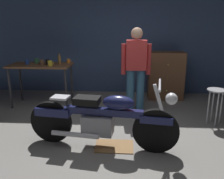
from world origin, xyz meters
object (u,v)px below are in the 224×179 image
Objects in this scene: wooden_dresser at (166,76)px; bottle at (59,60)px; shop_stool at (216,97)px; mug_blue_enamel at (27,62)px; person_standing at (136,67)px; mug_black_matte at (48,62)px; mug_yellow_tall at (50,63)px; mug_brown_stoneware at (42,62)px; mug_orange_travel at (68,61)px; mug_green_speckled at (36,61)px; motorcycle at (102,118)px.

bottle is (-2.34, -0.59, 0.45)m from wooden_dresser.
mug_blue_enamel reaches higher than shop_stool.
mug_black_matte is (-1.83, 0.32, 0.03)m from person_standing.
wooden_dresser reaches higher than mug_yellow_tall.
mug_brown_stoneware is 1.03× the size of mug_blue_enamel.
person_standing is 1.65m from bottle.
shop_stool is at bearing -19.39° from mug_orange_travel.
person_standing is at bearing -9.87° from mug_black_matte.
person_standing reaches higher than bottle.
mug_blue_enamel is (-0.31, -0.01, -0.00)m from mug_brown_stoneware.
mug_black_matte is at bearing 122.56° from mug_yellow_tall.
mug_yellow_tall reaches higher than mug_green_speckled.
motorcycle is 2.51m from mug_blue_enamel.
shop_stool is 3.22m from mug_yellow_tall.
mug_blue_enamel is 0.45× the size of bottle.
person_standing reaches higher than mug_yellow_tall.
mug_blue_enamel is 0.68m from bottle.
mug_yellow_tall is 0.56m from mug_blue_enamel.
person_standing reaches higher than mug_blue_enamel.
mug_green_speckled reaches higher than motorcycle.
motorcycle is 20.18× the size of mug_blue_enamel.
mug_green_speckled is 0.55m from bottle.
motorcycle is at bearing -52.39° from mug_black_matte.
shop_stool is (1.90, 0.93, 0.05)m from motorcycle.
bottle reaches higher than wooden_dresser.
person_standing is 1.52× the size of wooden_dresser.
bottle is (-1.60, 0.39, 0.07)m from person_standing.
wooden_dresser is at bearing 12.49° from mug_blue_enamel.
mug_orange_travel is at bearing 14.53° from mug_blue_enamel.
bottle reaches higher than mug_orange_travel.
person_standing is 1.86m from mug_black_matte.
mug_green_speckled is at bearing -176.30° from mug_orange_travel.
person_standing is 15.46× the size of mug_blue_enamel.
mug_orange_travel reaches higher than shop_stool.
wooden_dresser is at bearing 9.81° from mug_green_speckled.
person_standing is at bearing -126.97° from wooden_dresser.
motorcycle is 2.69m from wooden_dresser.
mug_blue_enamel is at bearing -167.51° from wooden_dresser.
mug_black_matte is at bearing 135.40° from motorcycle.
person_standing is at bearing 77.62° from motorcycle.
mug_green_speckled is at bearing 169.86° from bottle.
mug_orange_travel is (-2.83, 1.00, 0.45)m from shop_stool.
bottle reaches higher than shop_stool.
shop_stool is at bearing -13.65° from mug_black_matte.
mug_blue_enamel is at bearing -129.17° from mug_green_speckled.
mug_green_speckled is at bearing -13.83° from person_standing.
mug_blue_enamel is at bearing -173.67° from bottle.
mug_blue_enamel is (-2.28, 0.32, 0.03)m from person_standing.
mug_yellow_tall is (0.10, -0.16, -0.00)m from mug_black_matte.
mug_black_matte is 0.25m from bottle.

